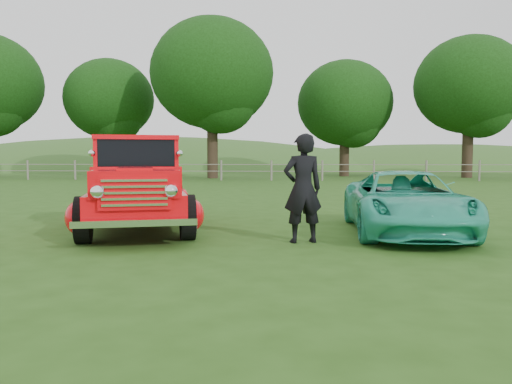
# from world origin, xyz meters

# --- Properties ---
(ground) EXTENTS (140.00, 140.00, 0.00)m
(ground) POSITION_xyz_m (0.00, 0.00, 0.00)
(ground) COLOR #264A13
(ground) RESTS_ON ground
(distant_hills) EXTENTS (116.00, 60.00, 18.00)m
(distant_hills) POSITION_xyz_m (-4.08, 59.46, -4.55)
(distant_hills) COLOR #315B21
(distant_hills) RESTS_ON ground
(fence_line) EXTENTS (48.00, 0.12, 1.20)m
(fence_line) POSITION_xyz_m (0.00, 22.00, 0.60)
(fence_line) COLOR slate
(fence_line) RESTS_ON ground
(tree_mid_west) EXTENTS (6.40, 6.40, 8.46)m
(tree_mid_west) POSITION_xyz_m (-12.00, 28.00, 5.55)
(tree_mid_west) COLOR #302318
(tree_mid_west) RESTS_ON ground
(tree_near_west) EXTENTS (8.00, 8.00, 10.42)m
(tree_near_west) POSITION_xyz_m (-4.00, 25.00, 6.80)
(tree_near_west) COLOR #302318
(tree_near_west) RESTS_ON ground
(tree_near_east) EXTENTS (6.80, 6.80, 8.33)m
(tree_near_east) POSITION_xyz_m (5.00, 29.00, 5.25)
(tree_near_east) COLOR #302318
(tree_near_east) RESTS_ON ground
(tree_mid_east) EXTENTS (7.20, 7.20, 9.44)m
(tree_mid_east) POSITION_xyz_m (13.00, 27.00, 6.17)
(tree_mid_east) COLOR #302318
(tree_mid_east) RESTS_ON ground
(red_pickup) EXTENTS (3.21, 5.27, 1.78)m
(red_pickup) POSITION_xyz_m (-1.75, 1.82, 0.80)
(red_pickup) COLOR black
(red_pickup) RESTS_ON ground
(teal_sedan) EXTENTS (1.96, 4.11, 1.13)m
(teal_sedan) POSITION_xyz_m (3.24, 1.55, 0.57)
(teal_sedan) COLOR #2CB291
(teal_sedan) RESTS_ON ground
(man) EXTENTS (0.73, 0.58, 1.76)m
(man) POSITION_xyz_m (1.38, 0.47, 0.88)
(man) COLOR black
(man) RESTS_ON ground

